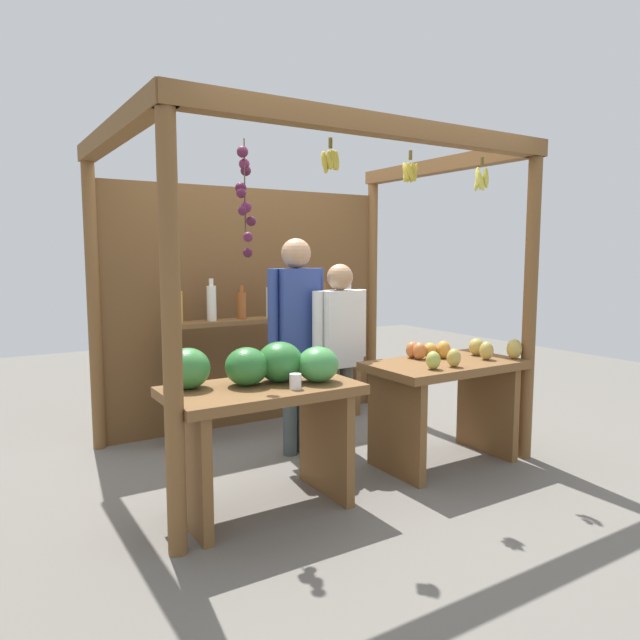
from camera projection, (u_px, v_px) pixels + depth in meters
name	position (u px, v px, depth m)	size (l,w,h in m)	color
ground_plane	(307.00, 452.00, 4.57)	(12.00, 12.00, 0.00)	slate
market_stall	(279.00, 273.00, 4.78)	(2.84, 2.06, 2.37)	brown
fruit_counter_left	(261.00, 399.00, 3.50)	(1.14, 0.66, 1.02)	brown
fruit_counter_right	(446.00, 387.00, 4.29)	(1.15, 0.64, 0.92)	brown
bottle_shelf_unit	(270.00, 339.00, 5.13)	(1.82, 0.22, 1.35)	brown
vendor_man	(296.00, 326.00, 4.44)	(0.48, 0.23, 1.67)	#424E4E
vendor_woman	(340.00, 343.00, 4.46)	(0.48, 0.20, 1.48)	#505045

